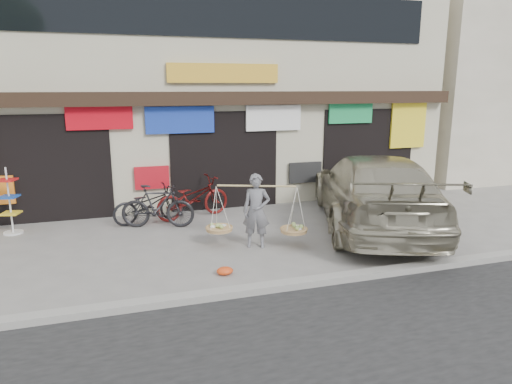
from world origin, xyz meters
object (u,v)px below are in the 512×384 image
object	(u,v)px
bike_2	(193,198)
display_rack	(10,207)
street_vendor	(256,214)
bike_1	(158,206)
bike_0	(148,204)
suv	(374,191)

from	to	relation	value
bike_2	display_rack	bearing A→B (deg)	73.49
street_vendor	bike_2	bearing A→B (deg)	130.18
bike_1	bike_0	bearing A→B (deg)	37.49
suv	display_rack	size ratio (longest dim) A/B	4.19
bike_1	display_rack	size ratio (longest dim) A/B	1.13
suv	street_vendor	bearing A→B (deg)	30.79
bike_2	display_rack	size ratio (longest dim) A/B	1.30
bike_1	suv	size ratio (longest dim) A/B	0.27
bike_0	bike_1	size ratio (longest dim) A/B	1.01
bike_0	suv	bearing A→B (deg)	-123.60
bike_1	bike_2	xyz separation A→B (m)	(0.96, 0.60, 0.00)
street_vendor	bike_2	distance (m)	2.78
suv	display_rack	distance (m)	8.58
street_vendor	bike_1	size ratio (longest dim) A/B	1.16
street_vendor	bike_0	world-z (taller)	street_vendor
bike_0	display_rack	bearing A→B (deg)	75.52
display_rack	bike_2	bearing A→B (deg)	0.91
bike_0	street_vendor	bearing A→B (deg)	-154.38
suv	bike_2	bearing A→B (deg)	-6.16
suv	display_rack	bearing A→B (deg)	6.82
street_vendor	bike_2	size ratio (longest dim) A/B	1.01
street_vendor	suv	bearing A→B (deg)	31.83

